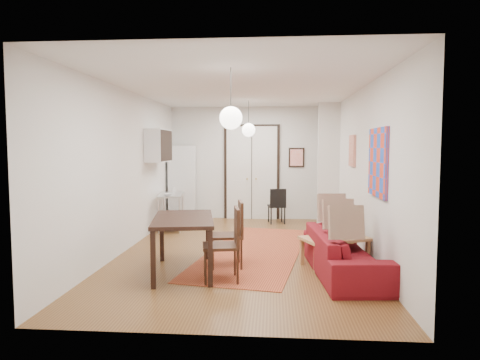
# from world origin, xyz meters

# --- Properties ---
(floor) EXTENTS (7.00, 7.00, 0.00)m
(floor) POSITION_xyz_m (0.00, 0.00, 0.00)
(floor) COLOR brown
(floor) RESTS_ON ground
(ceiling) EXTENTS (4.20, 7.00, 0.02)m
(ceiling) POSITION_xyz_m (0.00, 0.00, 2.90)
(ceiling) COLOR silver
(ceiling) RESTS_ON wall_back
(wall_back) EXTENTS (4.20, 0.02, 2.90)m
(wall_back) POSITION_xyz_m (0.00, 3.50, 1.45)
(wall_back) COLOR silver
(wall_back) RESTS_ON floor
(wall_front) EXTENTS (4.20, 0.02, 2.90)m
(wall_front) POSITION_xyz_m (0.00, -3.50, 1.45)
(wall_front) COLOR silver
(wall_front) RESTS_ON floor
(wall_left) EXTENTS (0.02, 7.00, 2.90)m
(wall_left) POSITION_xyz_m (-2.10, 0.00, 1.45)
(wall_left) COLOR silver
(wall_left) RESTS_ON floor
(wall_right) EXTENTS (0.02, 7.00, 2.90)m
(wall_right) POSITION_xyz_m (2.10, 0.00, 1.45)
(wall_right) COLOR silver
(wall_right) RESTS_ON floor
(double_doors) EXTENTS (1.44, 0.06, 2.50)m
(double_doors) POSITION_xyz_m (0.00, 3.46, 1.20)
(double_doors) COLOR white
(double_doors) RESTS_ON wall_back
(stub_partition) EXTENTS (0.50, 0.10, 2.90)m
(stub_partition) POSITION_xyz_m (1.85, 2.55, 1.45)
(stub_partition) COLOR silver
(stub_partition) RESTS_ON floor
(wall_cabinet) EXTENTS (0.35, 1.00, 0.70)m
(wall_cabinet) POSITION_xyz_m (-1.92, 1.50, 1.90)
(wall_cabinet) COLOR white
(wall_cabinet) RESTS_ON wall_left
(painting_popart) EXTENTS (0.05, 1.00, 1.00)m
(painting_popart) POSITION_xyz_m (2.08, -1.25, 1.65)
(painting_popart) COLOR red
(painting_popart) RESTS_ON wall_right
(painting_abstract) EXTENTS (0.05, 0.50, 0.60)m
(painting_abstract) POSITION_xyz_m (2.08, 0.80, 1.80)
(painting_abstract) COLOR beige
(painting_abstract) RESTS_ON wall_right
(poster_back) EXTENTS (0.40, 0.03, 0.50)m
(poster_back) POSITION_xyz_m (1.15, 3.47, 1.60)
(poster_back) COLOR red
(poster_back) RESTS_ON wall_back
(print_left) EXTENTS (0.03, 0.44, 0.54)m
(print_left) POSITION_xyz_m (-2.07, 2.00, 1.95)
(print_left) COLOR brown
(print_left) RESTS_ON wall_left
(pendant_back) EXTENTS (0.30, 0.30, 0.80)m
(pendant_back) POSITION_xyz_m (0.00, 2.00, 2.25)
(pendant_back) COLOR silver
(pendant_back) RESTS_ON ceiling
(pendant_front) EXTENTS (0.30, 0.30, 0.80)m
(pendant_front) POSITION_xyz_m (0.00, -2.00, 2.25)
(pendant_front) COLOR silver
(pendant_front) RESTS_ON ceiling
(kilim_rug) EXTENTS (2.24, 4.39, 0.01)m
(kilim_rug) POSITION_xyz_m (0.24, -0.01, 0.01)
(kilim_rug) COLOR #AC522B
(kilim_rug) RESTS_ON floor
(sofa) EXTENTS (1.04, 2.27, 0.64)m
(sofa) POSITION_xyz_m (1.60, -1.32, 0.32)
(sofa) COLOR maroon
(sofa) RESTS_ON floor
(coffee_table) EXTENTS (1.17, 0.93, 0.46)m
(coffee_table) POSITION_xyz_m (1.53, -0.86, 0.40)
(coffee_table) COLOR tan
(coffee_table) RESTS_ON floor
(potted_plant) EXTENTS (0.48, 0.51, 0.44)m
(potted_plant) POSITION_xyz_m (1.63, -0.86, 0.68)
(potted_plant) COLOR #2F5D2A
(potted_plant) RESTS_ON coffee_table
(kitchen_counter) EXTENTS (0.67, 1.12, 0.81)m
(kitchen_counter) POSITION_xyz_m (-1.75, 1.88, 0.51)
(kitchen_counter) COLOR silver
(kitchen_counter) RESTS_ON floor
(bowl) EXTENTS (0.24, 0.24, 0.05)m
(bowl) POSITION_xyz_m (-1.75, 1.58, 0.83)
(bowl) COLOR white
(bowl) RESTS_ON kitchen_counter
(soap_bottle) EXTENTS (0.10, 0.10, 0.17)m
(soap_bottle) POSITION_xyz_m (-1.75, 2.13, 0.89)
(soap_bottle) COLOR teal
(soap_bottle) RESTS_ON kitchen_counter
(fridge) EXTENTS (0.75, 0.75, 1.90)m
(fridge) POSITION_xyz_m (-1.74, 3.09, 0.95)
(fridge) COLOR silver
(fridge) RESTS_ON floor
(dining_table) EXTENTS (1.11, 1.63, 0.83)m
(dining_table) POSITION_xyz_m (-0.77, -1.42, 0.74)
(dining_table) COLOR black
(dining_table) RESTS_ON floor
(dining_chair_near) EXTENTS (0.57, 0.74, 1.03)m
(dining_chair_near) POSITION_xyz_m (-0.17, -0.96, 0.60)
(dining_chair_near) COLOR #381E11
(dining_chair_near) RESTS_ON floor
(dining_chair_far) EXTENTS (0.57, 0.74, 1.03)m
(dining_chair_far) POSITION_xyz_m (-0.17, -1.66, 0.60)
(dining_chair_far) COLOR #381E11
(dining_chair_far) RESTS_ON floor
(black_side_chair) EXTENTS (0.46, 0.46, 0.86)m
(black_side_chair) POSITION_xyz_m (0.64, 2.93, 0.50)
(black_side_chair) COLOR black
(black_side_chair) RESTS_ON floor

